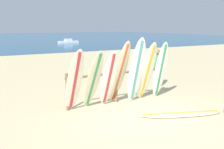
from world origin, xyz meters
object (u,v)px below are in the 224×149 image
Objects in this scene: surfboard_leaning_center at (120,73)px; surfboard_rack at (116,80)px; surfboard_leaning_center_left at (109,79)px; beachgoer_standing at (157,67)px; small_boat_offshore at (68,42)px; surfboard_leaning_far_right at (160,70)px; surfboard_leaning_left at (93,80)px; surfboard_lying_on_sand at (181,114)px; surfboard_leaning_far_left at (75,81)px; surfboard_leaning_center_right at (136,71)px; surfboard_leaning_right at (147,72)px.

surfboard_rack is at bearing 87.17° from surfboard_leaning_center.
surfboard_leaning_center_left is at bearing -162.71° from surfboard_leaning_center.
surfboard_rack is 2.48m from beachgoer_standing.
surfboard_leaning_far_right is at bearing -102.60° from small_boat_offshore.
surfboard_leaning_center is (0.50, 0.16, 0.14)m from surfboard_leaning_center_left.
surfboard_leaning_center_left is at bearing -158.12° from beachgoer_standing.
surfboard_leaning_left reaches higher than surfboard_lying_on_sand.
surfboard_leaning_far_right reaches higher than surfboard_lying_on_sand.
surfboard_leaning_center is at bearing 5.81° from surfboard_leaning_far_left.
beachgoer_standing is (1.31, 2.76, 0.89)m from surfboard_lying_on_sand.
beachgoer_standing is (3.39, 1.11, -0.03)m from surfboard_leaning_left.
surfboard_leaning_center_right is 0.49m from surfboard_leaning_right.
surfboard_leaning_far_right reaches higher than surfboard_rack.
surfboard_leaning_far_right is 1.23× the size of beachgoer_standing.
beachgoer_standing reaches higher than surfboard_rack.
surfboard_leaning_far_left is 1.06× the size of surfboard_leaning_center_left.
surfboard_leaning_center_left is 1.07m from surfboard_leaning_center_right.
surfboard_rack is 1.67× the size of surfboard_leaning_center.
surfboard_leaning_center_right is at bearing -147.40° from beachgoer_standing.
surfboard_leaning_left is 0.61× the size of small_boat_offshore.
surfboard_leaning_far_right is (1.08, 0.05, -0.09)m from surfboard_leaning_center_right.
surfboard_leaning_right is (2.67, 0.06, 0.04)m from surfboard_leaning_far_left.
surfboard_leaning_left is at bearing 5.14° from surfboard_leaning_far_left.
surfboard_leaning_center_left is (1.14, 0.01, -0.06)m from surfboard_leaning_far_left.
surfboard_leaning_far_right is (2.13, 0.04, 0.09)m from surfboard_leaning_center_left.
surfboard_leaning_far_left is at bearing -108.35° from small_boat_offshore.
surfboard_lying_on_sand is at bearing -115.27° from beachgoer_standing.
surfboard_leaning_center_right reaches higher than surfboard_leaning_far_left.
surfboard_leaning_center_left is (-0.51, -0.41, 0.16)m from surfboard_rack.
surfboard_leaning_right is at bearing -103.69° from small_boat_offshore.
surfboard_leaning_center_right reaches higher than surfboard_rack.
surfboard_leaning_center_left is at bearing 179.27° from surfboard_leaning_center_right.
surfboard_leaning_center_left is 0.91× the size of surfboard_leaning_far_right.
beachgoer_standing is at bearing 32.60° from surfboard_leaning_center_right.
beachgoer_standing is at bearing 56.25° from surfboard_leaning_far_right.
surfboard_leaning_left is (-1.03, -0.36, 0.18)m from surfboard_rack.
surfboard_leaning_right is 0.81× the size of surfboard_lying_on_sand.
surfboard_leaning_left is at bearing 175.04° from surfboard_leaning_center_left.
surfboard_rack is 1.41× the size of surfboard_lying_on_sand.
surfboard_leaning_center_left is 1.12× the size of beachgoer_standing.
surfboard_leaning_left is 3.57m from beachgoer_standing.
surfboard_leaning_far_left is 0.96× the size of surfboard_leaning_far_right.
surfboard_leaning_center is (1.02, 0.11, 0.12)m from surfboard_leaning_left.
surfboard_leaning_far_right is 2.01m from surfboard_lying_on_sand.
surfboard_leaning_center_right is (1.57, -0.06, 0.17)m from surfboard_leaning_left.
surfboard_rack reaches higher than surfboard_lying_on_sand.
surfboard_leaning_center_left is at bearing -178.31° from surfboard_leaning_right.
surfboard_leaning_right is (2.05, 0.00, 0.08)m from surfboard_leaning_left.
surfboard_leaning_center_left is at bearing -178.91° from surfboard_leaning_far_right.
surfboard_leaning_far_left reaches higher than small_boat_offshore.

